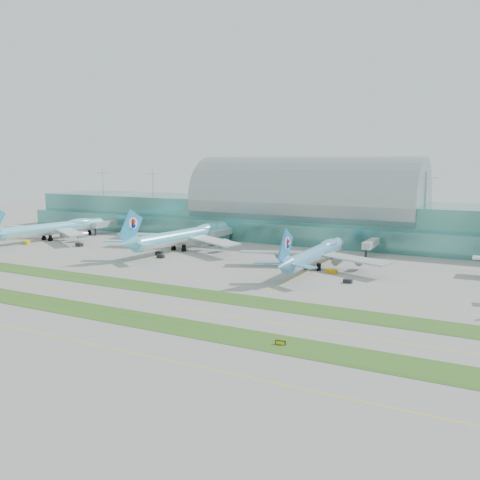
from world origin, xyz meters
The scene contains 18 objects.
ground centered at (0.00, 0.00, 0.00)m, with size 700.00×700.00×0.00m, color gray.
terminal centered at (0.01, 128.79, 14.23)m, with size 340.00×69.10×36.00m.
grass_strip_near centered at (0.00, -28.00, 0.04)m, with size 420.00×12.00×0.08m, color #2D591E.
grass_strip_far centered at (0.00, 2.00, 0.04)m, with size 420.00×12.00×0.08m, color #2D591E.
taxiline_a centered at (0.00, -48.00, 0.01)m, with size 420.00×0.35×0.01m, color yellow.
taxiline_b centered at (0.00, -14.00, 0.01)m, with size 420.00×0.35×0.01m, color yellow.
taxiline_c centered at (0.00, 18.00, 0.01)m, with size 420.00×0.35×0.01m, color yellow.
taxiline_d centered at (0.00, 40.00, 0.01)m, with size 420.00×0.35×0.01m, color yellow.
airliner_a centered at (-114.87, 63.84, 6.17)m, with size 63.28×72.53×20.02m.
airliner_b centered at (-36.90, 69.79, 6.63)m, with size 68.56×78.17×21.51m.
airliner_c centered at (31.63, 57.61, 5.83)m, with size 60.57×68.62×18.91m.
gse_a centered at (-114.47, 45.98, 0.82)m, with size 3.69×2.15×1.65m, color yellow.
gse_b centered at (-87.00, 53.44, 0.80)m, with size 4.13×2.02×1.60m, color black.
gse_c centered at (-33.78, 46.63, 0.68)m, with size 3.25×1.63×1.35m, color black.
gse_d centered at (-38.86, 52.37, 0.77)m, with size 3.02×1.88×1.55m, color black.
gse_e centered at (40.33, 50.54, 0.81)m, with size 4.18×1.89×1.63m, color #BF7E0B.
gse_f centered at (50.13, 38.46, 0.64)m, with size 2.95×1.78×1.27m, color black.
taxiway_sign_east centered at (54.52, -28.40, 0.51)m, with size 2.46×0.56×1.03m.
Camera 1 is at (100.64, -134.87, 41.45)m, focal length 40.00 mm.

